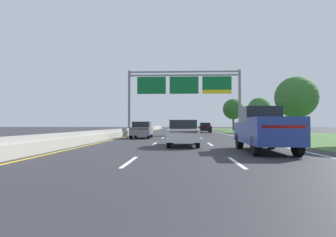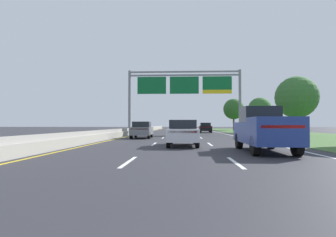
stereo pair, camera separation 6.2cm
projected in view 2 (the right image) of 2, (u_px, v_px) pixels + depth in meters
name	position (u px, v px, depth m)	size (l,w,h in m)	color
ground_plane	(182.00, 135.00, 34.31)	(220.00, 220.00, 0.00)	#2B2B30
lane_striping	(182.00, 135.00, 33.85)	(11.96, 106.00, 0.01)	white
grass_verge_right	(300.00, 135.00, 33.61)	(14.00, 110.00, 0.02)	#3D602D
median_barrier_concrete	(128.00, 132.00, 34.65)	(0.60, 110.00, 0.85)	#99968E
overhead_sign_gantry	(184.00, 88.00, 37.82)	(15.06, 0.42, 8.56)	gray
pickup_truck_blue	(264.00, 129.00, 13.68)	(2.08, 5.43, 2.20)	navy
car_grey_left_lane_sedan	(142.00, 130.00, 27.16)	(1.93, 4.44, 1.57)	slate
car_black_right_lane_sedan	(205.00, 127.00, 44.86)	(1.88, 4.42, 1.57)	black
car_white_centre_lane_sedan	(183.00, 132.00, 17.29)	(1.85, 4.41, 1.57)	silver
car_red_centre_lane_sedan	(183.00, 127.00, 53.00)	(1.93, 4.44, 1.57)	maroon
roadside_tree_mid	(297.00, 97.00, 31.52)	(4.63, 4.63, 6.64)	#4C3823
roadside_tree_far	(260.00, 109.00, 45.73)	(3.73, 3.73, 5.64)	#4C3823
roadside_tree_distant	(234.00, 109.00, 61.92)	(4.48, 4.48, 6.89)	#4C3823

